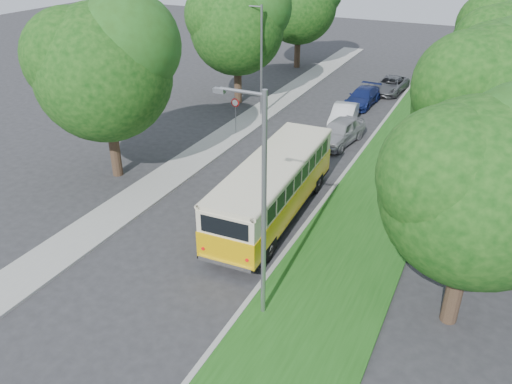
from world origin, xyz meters
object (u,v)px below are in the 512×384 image
at_px(car_white, 344,116).
at_px(car_grey, 390,85).
at_px(lamppost_near, 261,204).
at_px(car_silver, 340,132).
at_px(lamppost_far, 260,57).
at_px(car_blue, 363,97).
at_px(vintage_bus, 273,189).

height_order(car_white, car_grey, car_white).
height_order(lamppost_near, car_silver, lamppost_near).
bearing_deg(lamppost_near, lamppost_far, 115.71).
bearing_deg(car_silver, car_white, 111.47).
height_order(lamppost_far, car_blue, lamppost_far).
height_order(car_white, car_blue, car_white).
height_order(lamppost_far, car_grey, lamppost_far).
bearing_deg(car_silver, vintage_bus, -81.26).
xyz_separation_m(car_silver, car_white, (-0.71, 3.14, -0.07)).
relative_size(car_blue, car_grey, 0.99).
xyz_separation_m(lamppost_near, car_silver, (-2.27, 16.03, -3.60)).
height_order(lamppost_near, car_blue, lamppost_near).
distance_m(lamppost_far, car_grey, 12.43).
bearing_deg(car_white, vintage_bus, -94.14).
distance_m(car_white, car_blue, 4.78).
relative_size(vintage_bus, car_blue, 2.23).
distance_m(lamppost_far, car_silver, 7.83).
relative_size(lamppost_far, car_silver, 1.67).
relative_size(lamppost_far, car_blue, 1.70).
bearing_deg(vintage_bus, car_blue, 89.98).
xyz_separation_m(car_silver, car_blue, (-0.71, 7.92, -0.13)).
bearing_deg(car_blue, car_silver, -82.04).
bearing_deg(vintage_bus, car_white, 90.78).
xyz_separation_m(lamppost_far, car_blue, (5.92, 5.45, -3.47)).
bearing_deg(car_silver, lamppost_near, -73.12).
bearing_deg(car_grey, car_blue, -100.17).
relative_size(car_silver, car_blue, 1.02).
bearing_deg(car_white, car_grey, 75.55).
distance_m(lamppost_near, vintage_bus, 7.14).
distance_m(vintage_bus, car_grey, 22.03).
height_order(lamppost_far, vintage_bus, lamppost_far).
bearing_deg(car_grey, vintage_bus, -85.96).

